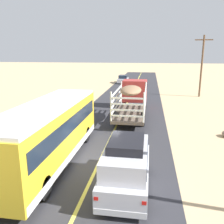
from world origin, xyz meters
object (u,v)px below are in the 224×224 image
(suv_near, at_px, (126,164))
(power_pole_mid, at_px, (202,64))
(livestock_truck, at_px, (133,94))
(bus, at_px, (49,132))
(car_far, at_px, (123,79))

(suv_near, xyz_separation_m, power_pole_mid, (7.46, 23.79, 3.09))
(suv_near, distance_m, power_pole_mid, 25.12)
(livestock_truck, distance_m, bus, 12.44)
(livestock_truck, bearing_deg, power_pole_mid, 50.65)
(livestock_truck, bearing_deg, car_far, 98.91)
(suv_near, distance_m, bus, 4.75)
(livestock_truck, height_order, car_far, livestock_truck)
(car_far, relative_size, power_pole_mid, 0.56)
(suv_near, relative_size, livestock_truck, 0.48)
(livestock_truck, relative_size, power_pole_mid, 1.23)
(bus, height_order, power_pole_mid, power_pole_mid)
(suv_near, height_order, car_far, suv_near)
(car_far, bearing_deg, power_pole_mid, -47.62)
(power_pole_mid, bearing_deg, suv_near, -107.41)
(car_far, bearing_deg, livestock_truck, -81.09)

